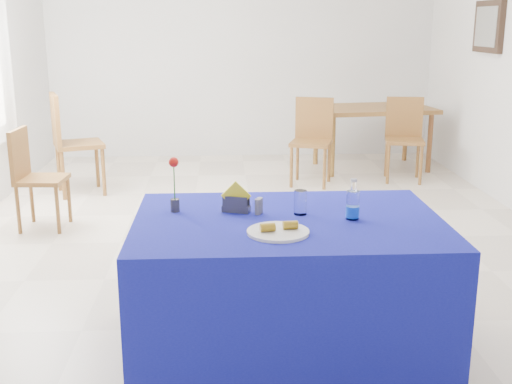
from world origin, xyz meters
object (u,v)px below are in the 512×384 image
oak_table (372,113)px  chair_win_a (32,172)px  chair_bg_right (404,133)px  chair_win_b (69,137)px  plate (278,232)px  chair_bg_left (312,135)px  blue_table (287,287)px  water_bottle (353,206)px

oak_table → chair_win_a: bearing=-147.7°
chair_bg_right → chair_win_b: (-3.63, -0.47, 0.07)m
plate → chair_bg_left: (0.74, 4.01, -0.22)m
blue_table → oak_table: blue_table is taller
chair_bg_left → oak_table: bearing=57.5°
plate → oak_table: size_ratio=0.20×
blue_table → chair_win_b: 3.93m
blue_table → chair_win_a: 3.03m
chair_bg_right → water_bottle: bearing=-98.4°
blue_table → chair_bg_left: 3.84m
oak_table → chair_bg_right: 0.64m
chair_bg_left → chair_win_a: chair_bg_left is taller
oak_table → chair_bg_left: chair_bg_left is taller
water_bottle → chair_bg_right: water_bottle is taller
plate → chair_win_a: size_ratio=0.35×
blue_table → chair_win_b: size_ratio=1.52×
plate → chair_win_a: chair_win_a is taller
blue_table → chair_bg_right: bearing=66.2°
chair_bg_left → chair_win_a: size_ratio=1.08×
chair_bg_right → oak_table: bearing=123.6°
water_bottle → chair_bg_right: size_ratio=0.23×
chair_bg_left → blue_table: bearing=-82.7°
water_bottle → chair_bg_left: bearing=85.0°
water_bottle → chair_bg_left: size_ratio=0.23×
chair_bg_right → chair_win_a: 4.03m
oak_table → water_bottle: bearing=-104.4°
plate → chair_bg_right: size_ratio=0.33×
oak_table → chair_bg_left: bearing=-139.7°
water_bottle → oak_table: 4.65m
oak_table → chair_win_a: chair_win_a is taller
oak_table → chair_win_a: 4.09m
chair_win_a → chair_win_b: 1.14m
chair_win_a → chair_win_b: chair_win_b is taller
chair_bg_right → blue_table: bearing=-102.7°
blue_table → chair_bg_left: size_ratio=1.69×
chair_bg_right → chair_win_a: bearing=-145.3°
chair_win_a → plate: bearing=-139.7°
water_bottle → chair_bg_right: 4.18m
chair_win_b → chair_bg_left: bearing=-101.8°
water_bottle → chair_win_b: size_ratio=0.20×
chair_bg_right → chair_win_b: 3.66m
chair_bg_left → chair_bg_right: (1.06, 0.12, -0.01)m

